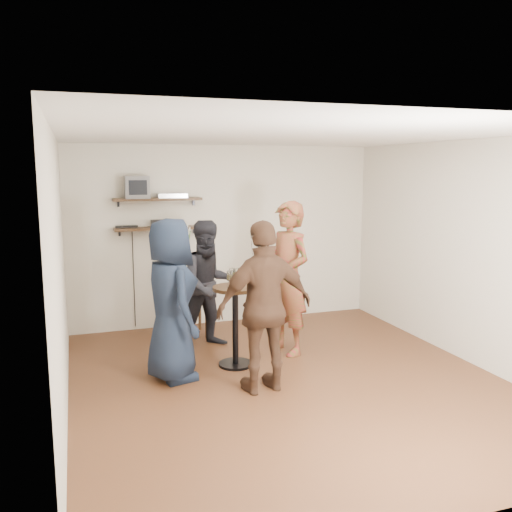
{
  "coord_description": "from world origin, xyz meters",
  "views": [
    {
      "loc": [
        -2.1,
        -5.11,
        2.27
      ],
      "look_at": [
        -0.24,
        0.4,
        1.32
      ],
      "focal_mm": 38.0,
      "sensor_mm": 36.0,
      "label": 1
    }
  ],
  "objects_px": {
    "crt_monitor": "(137,187)",
    "person_brown": "(265,307)",
    "side_table": "(188,298)",
    "person_plaid": "(288,278)",
    "dvd_deck": "(172,196)",
    "drinks_table": "(235,315)",
    "person_dark": "(209,284)",
    "radio": "(159,223)",
    "person_navy": "(171,300)"
  },
  "relations": [
    {
      "from": "crt_monitor",
      "to": "person_brown",
      "type": "xyz_separation_m",
      "value": [
        0.96,
        -2.48,
        -1.14
      ]
    },
    {
      "from": "person_plaid",
      "to": "person_brown",
      "type": "relative_size",
      "value": 1.07
    },
    {
      "from": "person_dark",
      "to": "person_brown",
      "type": "bearing_deg",
      "value": -91.05
    },
    {
      "from": "crt_monitor",
      "to": "person_dark",
      "type": "bearing_deg",
      "value": -50.7
    },
    {
      "from": "side_table",
      "to": "person_brown",
      "type": "height_order",
      "value": "person_brown"
    },
    {
      "from": "person_plaid",
      "to": "person_navy",
      "type": "height_order",
      "value": "person_plaid"
    },
    {
      "from": "crt_monitor",
      "to": "side_table",
      "type": "bearing_deg",
      "value": -33.11
    },
    {
      "from": "person_plaid",
      "to": "dvd_deck",
      "type": "bearing_deg",
      "value": -159.84
    },
    {
      "from": "crt_monitor",
      "to": "side_table",
      "type": "relative_size",
      "value": 0.51
    },
    {
      "from": "dvd_deck",
      "to": "radio",
      "type": "relative_size",
      "value": 1.82
    },
    {
      "from": "crt_monitor",
      "to": "dvd_deck",
      "type": "distance_m",
      "value": 0.49
    },
    {
      "from": "radio",
      "to": "person_dark",
      "type": "xyz_separation_m",
      "value": [
        0.48,
        -0.93,
        -0.7
      ]
    },
    {
      "from": "dvd_deck",
      "to": "person_dark",
      "type": "bearing_deg",
      "value": -72.67
    },
    {
      "from": "side_table",
      "to": "person_brown",
      "type": "bearing_deg",
      "value": -79.99
    },
    {
      "from": "radio",
      "to": "drinks_table",
      "type": "distance_m",
      "value": 2.02
    },
    {
      "from": "side_table",
      "to": "person_dark",
      "type": "xyz_separation_m",
      "value": [
        0.17,
        -0.55,
        0.29
      ]
    },
    {
      "from": "dvd_deck",
      "to": "person_dark",
      "type": "relative_size",
      "value": 0.25
    },
    {
      "from": "radio",
      "to": "person_dark",
      "type": "relative_size",
      "value": 0.14
    },
    {
      "from": "person_plaid",
      "to": "person_dark",
      "type": "xyz_separation_m",
      "value": [
        -0.86,
        0.53,
        -0.13
      ]
    },
    {
      "from": "side_table",
      "to": "person_plaid",
      "type": "xyz_separation_m",
      "value": [
        1.03,
        -1.08,
        0.42
      ]
    },
    {
      "from": "drinks_table",
      "to": "person_navy",
      "type": "xyz_separation_m",
      "value": [
        -0.77,
        -0.16,
        0.27
      ]
    },
    {
      "from": "drinks_table",
      "to": "radio",
      "type": "bearing_deg",
      "value": 109.05
    },
    {
      "from": "radio",
      "to": "side_table",
      "type": "relative_size",
      "value": 0.35
    },
    {
      "from": "person_brown",
      "to": "radio",
      "type": "bearing_deg",
      "value": -81.06
    },
    {
      "from": "radio",
      "to": "person_navy",
      "type": "relative_size",
      "value": 0.13
    },
    {
      "from": "crt_monitor",
      "to": "person_plaid",
      "type": "distance_m",
      "value": 2.43
    },
    {
      "from": "side_table",
      "to": "person_brown",
      "type": "relative_size",
      "value": 0.36
    },
    {
      "from": "person_dark",
      "to": "person_navy",
      "type": "xyz_separation_m",
      "value": [
        -0.65,
        -0.93,
        0.06
      ]
    },
    {
      "from": "drinks_table",
      "to": "person_plaid",
      "type": "bearing_deg",
      "value": 17.92
    },
    {
      "from": "radio",
      "to": "person_brown",
      "type": "xyz_separation_m",
      "value": [
        0.67,
        -2.48,
        -0.64
      ]
    },
    {
      "from": "drinks_table",
      "to": "person_plaid",
      "type": "distance_m",
      "value": 0.85
    },
    {
      "from": "person_brown",
      "to": "drinks_table",
      "type": "bearing_deg",
      "value": -90.0
    },
    {
      "from": "dvd_deck",
      "to": "person_brown",
      "type": "height_order",
      "value": "dvd_deck"
    },
    {
      "from": "person_navy",
      "to": "dvd_deck",
      "type": "bearing_deg",
      "value": -22.66
    },
    {
      "from": "side_table",
      "to": "person_plaid",
      "type": "relative_size",
      "value": 0.33
    },
    {
      "from": "person_plaid",
      "to": "person_navy",
      "type": "xyz_separation_m",
      "value": [
        -1.51,
        -0.4,
        -0.06
      ]
    },
    {
      "from": "side_table",
      "to": "drinks_table",
      "type": "height_order",
      "value": "drinks_table"
    },
    {
      "from": "crt_monitor",
      "to": "radio",
      "type": "bearing_deg",
      "value": 0.0
    },
    {
      "from": "person_dark",
      "to": "person_brown",
      "type": "xyz_separation_m",
      "value": [
        0.2,
        -1.55,
        0.07
      ]
    },
    {
      "from": "radio",
      "to": "dvd_deck",
      "type": "bearing_deg",
      "value": 0.0
    },
    {
      "from": "crt_monitor",
      "to": "radio",
      "type": "distance_m",
      "value": 0.58
    },
    {
      "from": "radio",
      "to": "drinks_table",
      "type": "bearing_deg",
      "value": -70.95
    },
    {
      "from": "dvd_deck",
      "to": "person_brown",
      "type": "distance_m",
      "value": 2.73
    },
    {
      "from": "side_table",
      "to": "person_dark",
      "type": "relative_size",
      "value": 0.39
    },
    {
      "from": "crt_monitor",
      "to": "person_brown",
      "type": "relative_size",
      "value": 0.18
    },
    {
      "from": "dvd_deck",
      "to": "crt_monitor",
      "type": "bearing_deg",
      "value": 180.0
    },
    {
      "from": "crt_monitor",
      "to": "person_plaid",
      "type": "height_order",
      "value": "crt_monitor"
    },
    {
      "from": "radio",
      "to": "person_plaid",
      "type": "xyz_separation_m",
      "value": [
        1.33,
        -1.46,
        -0.58
      ]
    },
    {
      "from": "crt_monitor",
      "to": "dvd_deck",
      "type": "relative_size",
      "value": 0.8
    },
    {
      "from": "person_dark",
      "to": "side_table",
      "type": "bearing_deg",
      "value": 99.08
    }
  ]
}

